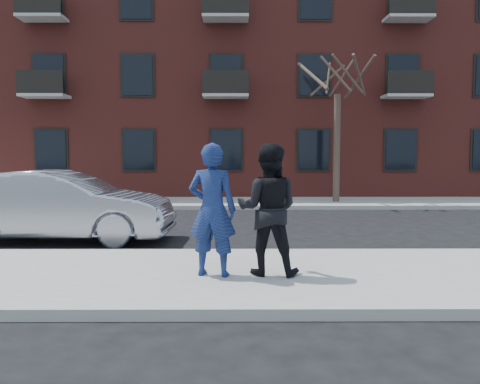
{
  "coord_description": "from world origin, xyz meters",
  "views": [
    {
      "loc": [
        0.59,
        -7.43,
        1.98
      ],
      "look_at": [
        0.64,
        0.4,
        1.36
      ],
      "focal_mm": 35.0,
      "sensor_mm": 36.0,
      "label": 1
    }
  ],
  "objects_px": {
    "street_tree": "(338,64)",
    "man_peacoat": "(268,209)",
    "man_hoodie": "(212,210)",
    "silver_sedan": "(63,206)"
  },
  "relations": [
    {
      "from": "street_tree",
      "to": "man_peacoat",
      "type": "xyz_separation_m",
      "value": [
        -3.44,
        -11.33,
        -4.37
      ]
    },
    {
      "from": "silver_sedan",
      "to": "street_tree",
      "type": "bearing_deg",
      "value": -43.61
    },
    {
      "from": "street_tree",
      "to": "silver_sedan",
      "type": "height_order",
      "value": "street_tree"
    },
    {
      "from": "man_hoodie",
      "to": "silver_sedan",
      "type": "bearing_deg",
      "value": -32.97
    },
    {
      "from": "street_tree",
      "to": "man_hoodie",
      "type": "relative_size",
      "value": 3.37
    },
    {
      "from": "man_hoodie",
      "to": "man_peacoat",
      "type": "distance_m",
      "value": 0.85
    },
    {
      "from": "man_peacoat",
      "to": "street_tree",
      "type": "bearing_deg",
      "value": -97.85
    },
    {
      "from": "street_tree",
      "to": "silver_sedan",
      "type": "relative_size",
      "value": 1.37
    },
    {
      "from": "silver_sedan",
      "to": "man_peacoat",
      "type": "relative_size",
      "value": 2.46
    },
    {
      "from": "street_tree",
      "to": "man_hoodie",
      "type": "xyz_separation_m",
      "value": [
        -4.29,
        -11.41,
        -4.37
      ]
    }
  ]
}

